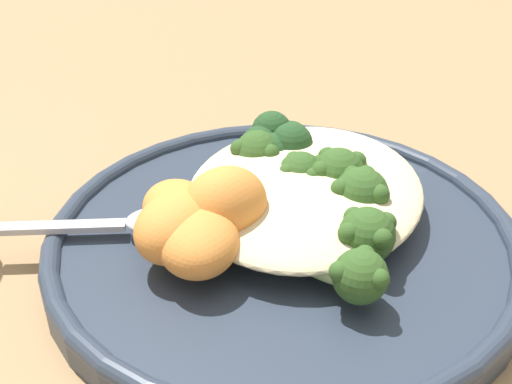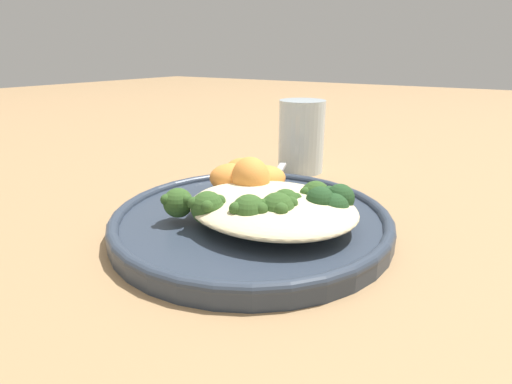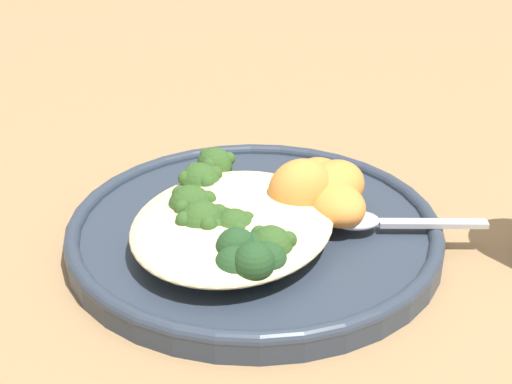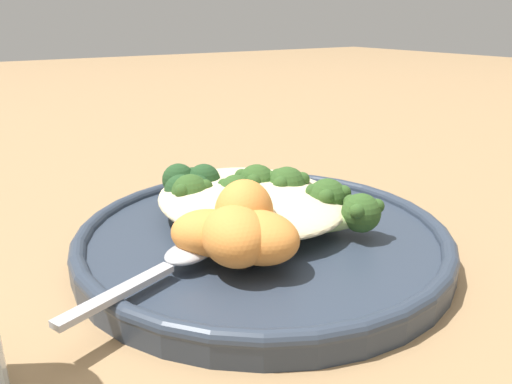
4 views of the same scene
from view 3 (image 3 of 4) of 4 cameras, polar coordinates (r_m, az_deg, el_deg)
ground_plane at (r=0.65m, az=0.13°, el=-3.30°), size 4.00×4.00×0.00m
plate at (r=0.64m, az=-0.28°, el=-2.73°), size 0.28×0.28×0.02m
quinoa_mound at (r=0.61m, az=-1.57°, el=-2.13°), size 0.17×0.14×0.02m
broccoli_stalk_0 at (r=0.68m, az=-1.65°, el=1.07°), size 0.06×0.10×0.03m
broccoli_stalk_1 at (r=0.66m, az=-2.96°, el=0.36°), size 0.03×0.09×0.03m
broccoli_stalk_2 at (r=0.63m, az=-3.40°, el=-1.07°), size 0.07×0.09×0.03m
broccoli_stalk_3 at (r=0.61m, az=-2.54°, el=-1.94°), size 0.08×0.07×0.03m
broccoli_stalk_4 at (r=0.61m, az=-0.23°, el=-1.89°), size 0.10×0.05×0.03m
broccoli_stalk_5 at (r=0.59m, az=1.25°, el=-3.08°), size 0.10×0.04×0.03m
sweet_potato_chunk_0 at (r=0.65m, az=5.24°, el=0.42°), size 0.06×0.06×0.04m
sweet_potato_chunk_1 at (r=0.63m, az=5.36°, el=-0.83°), size 0.06×0.06×0.03m
sweet_potato_chunk_2 at (r=0.63m, az=2.99°, el=0.21°), size 0.06×0.06×0.05m
sweet_potato_chunk_3 at (r=0.66m, az=4.21°, el=0.66°), size 0.07×0.06×0.03m
kale_tuft at (r=0.56m, az=-0.44°, el=-4.40°), size 0.05×0.05×0.03m
spoon at (r=0.64m, az=7.90°, el=-1.93°), size 0.06×0.12×0.01m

